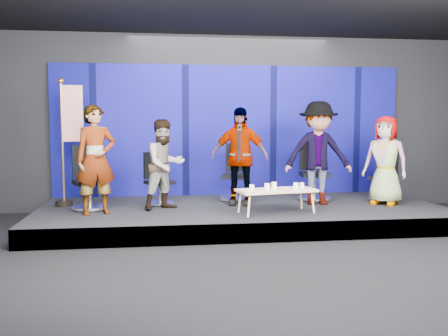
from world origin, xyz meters
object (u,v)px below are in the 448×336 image
Objects in this scene: panelist_d at (318,153)px; chair_e at (384,183)px; mug_a at (252,187)px; mug_e at (302,185)px; chair_a at (89,188)px; panelist_b at (165,165)px; chair_d at (314,180)px; chair_b at (158,187)px; panelist_e at (385,160)px; mug_c at (274,185)px; chair_c at (236,182)px; mug_d at (296,186)px; coffee_table at (276,191)px; flag_stand at (69,139)px; panelist_c at (239,156)px; mug_b at (267,187)px; panelist_a at (96,160)px.

chair_e is at bearing 16.89° from panelist_d.
mug_e is at bearing 10.24° from mug_a.
chair_a is 0.71× the size of panelist_b.
chair_d is at bearing -146.90° from chair_e.
panelist_e is (4.02, -0.51, 0.49)m from chair_b.
chair_a is at bearing -174.53° from panelist_d.
panelist_b reaches higher than mug_c.
chair_c is at bearing -144.62° from chair_e.
chair_a reaches higher than mug_d.
chair_d is 13.14× the size of mug_e.
panelist_d is (1.38, -0.65, 0.57)m from chair_c.
coffee_table is 0.60× the size of flag_stand.
panelist_c is 20.06× the size of mug_e.
panelist_e is (2.57, -0.83, 0.44)m from chair_c.
mug_a is (2.65, -0.82, 0.08)m from chair_a.
mug_a is at bearing -28.69° from flag_stand.
chair_e is (1.39, 0.27, -0.60)m from panelist_d.
mug_b is 0.98× the size of mug_c.
panelist_d is (4.00, -0.02, 0.56)m from chair_a.
chair_a is 2.66m from panelist_c.
panelist_b is at bearing 164.65° from mug_d.
flag_stand reaches higher than chair_d.
coffee_table is at bearing -113.24° from chair_e.
panelist_b is (1.28, -0.17, 0.40)m from chair_a.
flag_stand is at bearing 162.90° from mug_d.
panelist_c is 3.00m from flag_stand.
chair_d reaches higher than mug_b.
panelist_c reaches higher than mug_b.
chair_c is (2.62, 0.63, -0.00)m from chair_a.
panelist_a is 0.95× the size of panelist_d.
flag_stand is at bearing 161.75° from mug_c.
chair_b is at bearing 157.45° from mug_e.
chair_b is (1.17, 0.31, -0.05)m from chair_a.
coffee_table is at bearing -48.51° from panelist_b.
mug_b is 1.24× the size of mug_e.
panelist_a is 1.30× the size of coffee_table.
mug_b is at bearing -55.46° from panelist_c.
coffee_table is (1.78, -0.60, -0.40)m from panelist_b.
panelist_c is 1.04m from mug_c.
chair_a is 5.40m from chair_e.
panelist_d is at bearing -26.78° from panelist_b.
chair_e is at bearing 20.35° from panelist_c.
panelist_a is 1.15× the size of panelist_b.
chair_d reaches higher than chair_e.
chair_d is 0.75m from panelist_d.
panelist_b is at bearing 157.47° from mug_b.
panelist_b is 0.83× the size of panelist_d.
chair_a is at bearing -159.61° from panelist_c.
mug_d is (0.75, 0.07, 0.00)m from mug_a.
panelist_c is at bearing 117.25° from coffee_table.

